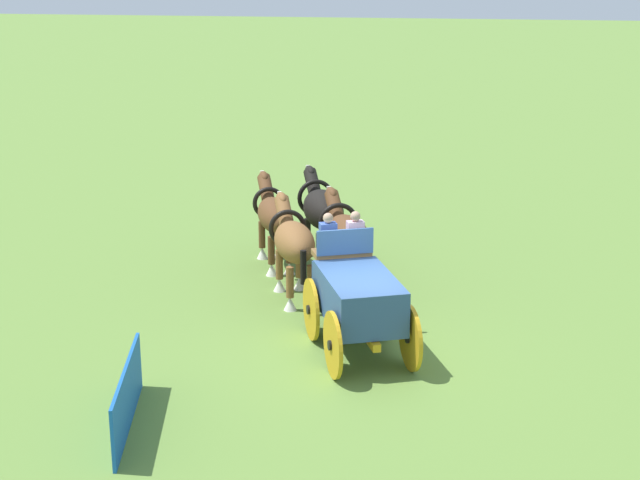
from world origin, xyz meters
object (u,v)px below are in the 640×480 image
(draft_horse_lead_off, at_px, (322,210))
(draft_horse_rear_off, at_px, (347,238))
(draft_horse_rear_near, at_px, (293,243))
(show_wagon, at_px, (357,297))
(draft_horse_lead_near, at_px, (274,216))

(draft_horse_lead_off, bearing_deg, draft_horse_rear_off, -157.14)
(draft_horse_lead_off, bearing_deg, draft_horse_rear_near, 176.16)
(show_wagon, bearing_deg, draft_horse_lead_near, 29.04)
(show_wagon, height_order, draft_horse_lead_off, show_wagon)
(draft_horse_rear_near, distance_m, draft_horse_rear_off, 1.30)
(show_wagon, bearing_deg, draft_horse_rear_off, 11.98)
(show_wagon, xyz_separation_m, draft_horse_lead_near, (5.28, 2.93, 0.15))
(show_wagon, relative_size, draft_horse_rear_off, 1.75)
(draft_horse_rear_off, height_order, draft_horse_lead_near, draft_horse_rear_off)
(draft_horse_rear_near, bearing_deg, draft_horse_rear_off, -67.78)
(draft_horse_rear_near, relative_size, draft_horse_lead_off, 0.95)
(draft_horse_lead_near, bearing_deg, draft_horse_lead_off, -68.31)
(draft_horse_rear_near, xyz_separation_m, draft_horse_rear_off, (0.49, -1.20, 0.04))
(draft_horse_rear_off, bearing_deg, draft_horse_lead_off, 22.86)
(draft_horse_rear_near, xyz_separation_m, draft_horse_lead_off, (2.89, -0.19, 0.05))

